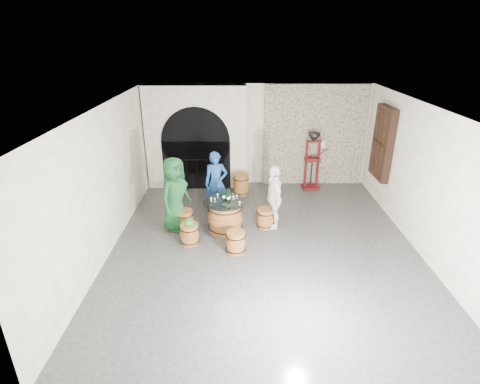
{
  "coord_description": "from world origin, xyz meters",
  "views": [
    {
      "loc": [
        -0.56,
        -7.59,
        4.61
      ],
      "look_at": [
        -0.55,
        0.73,
        1.05
      ],
      "focal_mm": 28.0,
      "sensor_mm": 36.0,
      "label": 1
    }
  ],
  "objects_px": {
    "person_blue": "(216,183)",
    "wine_bottle_left": "(224,195)",
    "wine_bottle_center": "(228,197)",
    "barrel_stool_right": "(265,218)",
    "side_barrel": "(241,185)",
    "person_green": "(175,194)",
    "barrel_table": "(225,216)",
    "wine_bottle_right": "(229,195)",
    "barrel_stool_left": "(185,220)",
    "barrel_stool_far": "(217,205)",
    "barrel_stool_near_left": "(190,234)",
    "person_white": "(274,197)",
    "corking_press": "(313,157)",
    "barrel_stool_near_right": "(236,242)"
  },
  "relations": [
    {
      "from": "person_green",
      "to": "side_barrel",
      "type": "xyz_separation_m",
      "value": [
        1.64,
        2.16,
        -0.62
      ]
    },
    {
      "from": "corking_press",
      "to": "barrel_stool_left",
      "type": "bearing_deg",
      "value": -150.2
    },
    {
      "from": "barrel_stool_right",
      "to": "barrel_stool_near_right",
      "type": "height_order",
      "value": "same"
    },
    {
      "from": "person_white",
      "to": "wine_bottle_right",
      "type": "relative_size",
      "value": 5.07
    },
    {
      "from": "corking_press",
      "to": "barrel_table",
      "type": "bearing_deg",
      "value": -139.89
    },
    {
      "from": "barrel_stool_right",
      "to": "wine_bottle_left",
      "type": "relative_size",
      "value": 1.57
    },
    {
      "from": "person_blue",
      "to": "corking_press",
      "type": "bearing_deg",
      "value": 23.09
    },
    {
      "from": "barrel_table",
      "to": "barrel_stool_near_right",
      "type": "distance_m",
      "value": 1.04
    },
    {
      "from": "barrel_stool_far",
      "to": "wine_bottle_left",
      "type": "xyz_separation_m",
      "value": [
        0.22,
        -0.92,
        0.68
      ]
    },
    {
      "from": "barrel_table",
      "to": "wine_bottle_right",
      "type": "bearing_deg",
      "value": 37.82
    },
    {
      "from": "barrel_stool_far",
      "to": "side_barrel",
      "type": "xyz_separation_m",
      "value": [
        0.66,
        1.27,
        0.08
      ]
    },
    {
      "from": "person_white",
      "to": "barrel_table",
      "type": "bearing_deg",
      "value": -87.71
    },
    {
      "from": "barrel_stool_far",
      "to": "person_white",
      "type": "distance_m",
      "value": 1.75
    },
    {
      "from": "wine_bottle_right",
      "to": "corking_press",
      "type": "xyz_separation_m",
      "value": [
        2.52,
        2.68,
        0.13
      ]
    },
    {
      "from": "barrel_stool_far",
      "to": "barrel_stool_near_left",
      "type": "bearing_deg",
      "value": -109.25
    },
    {
      "from": "wine_bottle_left",
      "to": "side_barrel",
      "type": "bearing_deg",
      "value": 78.58
    },
    {
      "from": "barrel_stool_near_left",
      "to": "corking_press",
      "type": "relative_size",
      "value": 0.28
    },
    {
      "from": "person_green",
      "to": "person_white",
      "type": "height_order",
      "value": "person_green"
    },
    {
      "from": "barrel_stool_left",
      "to": "corking_press",
      "type": "height_order",
      "value": "corking_press"
    },
    {
      "from": "person_green",
      "to": "person_white",
      "type": "distance_m",
      "value": 2.45
    },
    {
      "from": "person_white",
      "to": "wine_bottle_right",
      "type": "xyz_separation_m",
      "value": [
        -1.11,
        -0.15,
        0.11
      ]
    },
    {
      "from": "barrel_stool_right",
      "to": "person_blue",
      "type": "relative_size",
      "value": 0.3
    },
    {
      "from": "barrel_stool_left",
      "to": "wine_bottle_left",
      "type": "height_order",
      "value": "wine_bottle_left"
    },
    {
      "from": "corking_press",
      "to": "barrel_stool_near_right",
      "type": "bearing_deg",
      "value": -128.39
    },
    {
      "from": "barrel_stool_far",
      "to": "barrel_stool_near_left",
      "type": "xyz_separation_m",
      "value": [
        -0.57,
        -1.63,
        0.0
      ]
    },
    {
      "from": "person_blue",
      "to": "wine_bottle_center",
      "type": "distance_m",
      "value": 1.17
    },
    {
      "from": "barrel_stool_near_left",
      "to": "wine_bottle_left",
      "type": "xyz_separation_m",
      "value": [
        0.79,
        0.71,
        0.68
      ]
    },
    {
      "from": "barrel_stool_left",
      "to": "person_white",
      "type": "height_order",
      "value": "person_white"
    },
    {
      "from": "barrel_table",
      "to": "person_blue",
      "type": "height_order",
      "value": "person_blue"
    },
    {
      "from": "barrel_stool_far",
      "to": "corking_press",
      "type": "relative_size",
      "value": 0.28
    },
    {
      "from": "barrel_stool_right",
      "to": "wine_bottle_left",
      "type": "bearing_deg",
      "value": -174.41
    },
    {
      "from": "barrel_stool_right",
      "to": "person_green",
      "type": "bearing_deg",
      "value": -178.12
    },
    {
      "from": "person_green",
      "to": "wine_bottle_left",
      "type": "bearing_deg",
      "value": -62.74
    },
    {
      "from": "corking_press",
      "to": "wine_bottle_center",
      "type": "bearing_deg",
      "value": -138.91
    },
    {
      "from": "barrel_stool_right",
      "to": "side_barrel",
      "type": "height_order",
      "value": "side_barrel"
    },
    {
      "from": "wine_bottle_left",
      "to": "corking_press",
      "type": "bearing_deg",
      "value": 45.19
    },
    {
      "from": "wine_bottle_right",
      "to": "barrel_stool_right",
      "type": "bearing_deg",
      "value": 6.82
    },
    {
      "from": "barrel_stool_near_right",
      "to": "wine_bottle_center",
      "type": "distance_m",
      "value": 1.22
    },
    {
      "from": "wine_bottle_center",
      "to": "side_barrel",
      "type": "distance_m",
      "value": 2.37
    },
    {
      "from": "barrel_stool_near_right",
      "to": "person_green",
      "type": "bearing_deg",
      "value": 143.65
    },
    {
      "from": "barrel_stool_left",
      "to": "person_green",
      "type": "relative_size",
      "value": 0.27
    },
    {
      "from": "barrel_stool_left",
      "to": "barrel_stool_right",
      "type": "bearing_deg",
      "value": 2.6
    },
    {
      "from": "barrel_stool_far",
      "to": "person_green",
      "type": "relative_size",
      "value": 0.27
    },
    {
      "from": "barrel_stool_left",
      "to": "barrel_stool_right",
      "type": "height_order",
      "value": "same"
    },
    {
      "from": "side_barrel",
      "to": "wine_bottle_center",
      "type": "bearing_deg",
      "value": -98.15
    },
    {
      "from": "wine_bottle_left",
      "to": "person_green",
      "type": "bearing_deg",
      "value": 178.64
    },
    {
      "from": "person_green",
      "to": "wine_bottle_left",
      "type": "height_order",
      "value": "person_green"
    },
    {
      "from": "person_blue",
      "to": "wine_bottle_left",
      "type": "height_order",
      "value": "person_blue"
    },
    {
      "from": "person_blue",
      "to": "wine_bottle_center",
      "type": "bearing_deg",
      "value": -78.48
    },
    {
      "from": "person_blue",
      "to": "corking_press",
      "type": "height_order",
      "value": "corking_press"
    }
  ]
}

